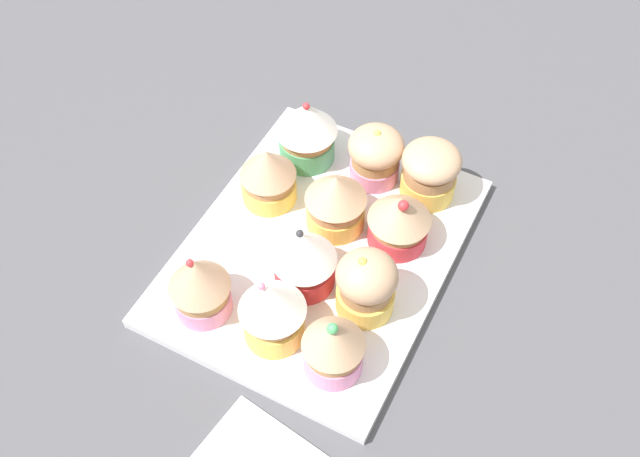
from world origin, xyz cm
name	(u,v)px	position (x,y,z in cm)	size (l,w,h in cm)	color
ground_plane	(320,262)	(0.00, 0.00, -1.50)	(180.00, 180.00, 3.00)	#4C4C51
baking_tray	(320,250)	(0.00, 0.00, 0.60)	(32.02, 24.95, 1.20)	silver
cupcake_0	(307,130)	(-10.17, -6.86, 5.26)	(6.59, 6.59, 7.97)	#4C9E6B
cupcake_1	(268,175)	(-3.33, -7.67, 4.70)	(5.82, 5.82, 6.91)	#EFC651
cupcake_2	(199,285)	(11.23, -6.44, 5.05)	(5.73, 5.73, 7.66)	pink
cupcake_3	(376,154)	(-10.96, 0.83, 4.58)	(5.84, 5.84, 6.72)	pink
cupcake_4	(339,202)	(-3.38, 0.36, 4.77)	(6.18, 6.18, 6.97)	#EFC651
cupcake_5	(304,259)	(4.22, 0.53, 4.87)	(6.21, 6.21, 7.32)	#D1333D
cupcake_6	(273,311)	(10.60, 0.79, 5.21)	(6.08, 6.08, 7.90)	#EFC651
cupcake_7	(430,171)	(-11.36, 6.75, 4.64)	(6.07, 6.07, 6.61)	#EFC651
cupcake_8	(399,219)	(-4.31, 6.44, 4.53)	(6.26, 6.26, 6.81)	#D1333D
cupcake_9	(366,284)	(4.15, 6.85, 4.85)	(5.67, 5.67, 7.49)	#EFC651
cupcake_10	(333,346)	(11.04, 6.99, 4.81)	(5.57, 5.57, 7.35)	pink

